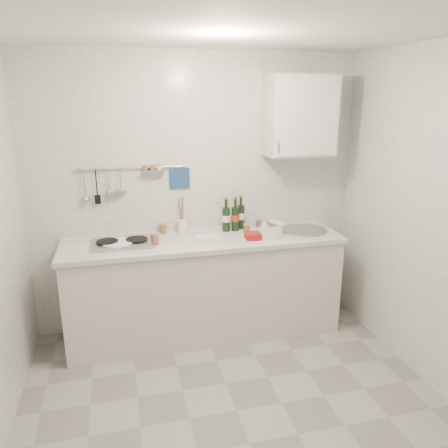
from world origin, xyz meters
name	(u,v)px	position (x,y,z in m)	size (l,w,h in m)	color
floor	(237,411)	(0.00, 0.00, 0.00)	(3.00, 3.00, 0.00)	slate
ceiling	(240,23)	(0.00, 0.00, 2.50)	(3.00, 3.00, 0.00)	silver
back_wall	(197,194)	(0.00, 1.40, 1.25)	(3.00, 0.02, 2.50)	silver
wall_right	(445,226)	(1.50, 0.00, 1.25)	(0.02, 2.80, 2.50)	silver
counter	(205,289)	(0.01, 1.10, 0.43)	(2.44, 0.64, 0.96)	beige
wall_rail	(130,179)	(-0.60, 1.37, 1.43)	(0.98, 0.09, 0.34)	#93969B
wall_cabinet	(300,116)	(0.90, 1.22, 1.95)	(0.60, 0.38, 0.70)	beige
plate_stack_hob	(117,244)	(-0.75, 1.07, 0.94)	(0.28, 0.27, 0.04)	#4859A4
plate_stack_sink	(271,229)	(0.61, 1.06, 0.97)	(0.26, 0.25, 0.11)	white
wine_bottles	(234,214)	(0.32, 1.28, 1.07)	(0.23, 0.13, 0.31)	black
butter_dish	(207,239)	(0.00, 1.00, 0.95)	(0.18, 0.09, 0.05)	white
strawberry_punnet	(253,236)	(0.41, 0.98, 0.95)	(0.13, 0.13, 0.05)	#A41218
utensil_crock	(182,224)	(-0.16, 1.31, 1.00)	(0.08, 0.08, 0.34)	white
jar_a	(163,228)	(-0.33, 1.35, 0.97)	(0.07, 0.07, 0.09)	brown
jar_b	(259,223)	(0.58, 1.32, 0.96)	(0.06, 0.06, 0.07)	brown
jar_c	(247,228)	(0.42, 1.20, 0.96)	(0.07, 0.07, 0.07)	brown
jar_d	(155,239)	(-0.43, 1.04, 0.97)	(0.07, 0.07, 0.10)	brown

